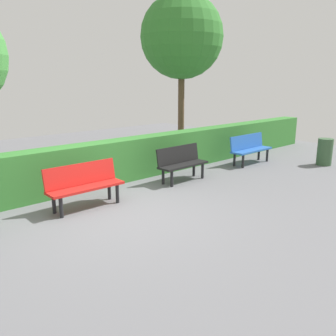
{
  "coord_description": "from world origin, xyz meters",
  "views": [
    {
      "loc": [
        3.48,
        5.23,
        2.43
      ],
      "look_at": [
        -1.59,
        -0.35,
        0.55
      ],
      "focal_mm": 37.61,
      "sensor_mm": 36.0,
      "label": 1
    }
  ],
  "objects_px": {
    "bench_black": "(181,162)",
    "tree_near": "(182,37)",
    "bench_red": "(84,183)",
    "trash_bin": "(325,152)",
    "bench_blue": "(250,148)"
  },
  "relations": [
    {
      "from": "bench_red",
      "to": "tree_near",
      "type": "xyz_separation_m",
      "value": [
        -5.49,
        -2.93,
        3.35
      ]
    },
    {
      "from": "bench_black",
      "to": "tree_near",
      "type": "relative_size",
      "value": 0.27
    },
    {
      "from": "bench_red",
      "to": "tree_near",
      "type": "height_order",
      "value": "tree_near"
    },
    {
      "from": "bench_black",
      "to": "tree_near",
      "type": "xyz_separation_m",
      "value": [
        -2.77,
        -2.86,
        3.36
      ]
    },
    {
      "from": "tree_near",
      "to": "trash_bin",
      "type": "distance_m",
      "value": 5.86
    },
    {
      "from": "bench_black",
      "to": "bench_red",
      "type": "height_order",
      "value": "same"
    },
    {
      "from": "tree_near",
      "to": "trash_bin",
      "type": "xyz_separation_m",
      "value": [
        -1.53,
        4.49,
        -3.44
      ]
    },
    {
      "from": "bench_blue",
      "to": "trash_bin",
      "type": "bearing_deg",
      "value": 132.32
    },
    {
      "from": "bench_blue",
      "to": "tree_near",
      "type": "bearing_deg",
      "value": -89.08
    },
    {
      "from": "bench_black",
      "to": "bench_red",
      "type": "relative_size",
      "value": 0.92
    },
    {
      "from": "bench_blue",
      "to": "bench_black",
      "type": "bearing_deg",
      "value": -0.83
    },
    {
      "from": "trash_bin",
      "to": "bench_blue",
      "type": "bearing_deg",
      "value": -47.39
    },
    {
      "from": "bench_red",
      "to": "tree_near",
      "type": "relative_size",
      "value": 0.29
    },
    {
      "from": "bench_black",
      "to": "bench_red",
      "type": "distance_m",
      "value": 2.72
    },
    {
      "from": "bench_blue",
      "to": "trash_bin",
      "type": "height_order",
      "value": "bench_blue"
    }
  ]
}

